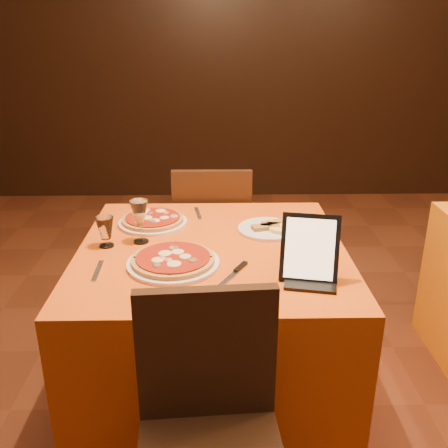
{
  "coord_description": "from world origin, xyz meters",
  "views": [
    {
      "loc": [
        -0.57,
        -1.35,
        1.6
      ],
      "look_at": [
        -0.54,
        0.52,
        0.86
      ],
      "focal_mm": 40.0,
      "sensor_mm": 36.0,
      "label": 1
    }
  ],
  "objects_px": {
    "chair_main_far": "(213,237)",
    "pizza_near": "(173,261)",
    "wine_glass": "(140,221)",
    "main_table": "(213,324)",
    "pizza_far": "(153,221)",
    "water_glass": "(106,232)",
    "tablet": "(310,248)"
  },
  "relations": [
    {
      "from": "chair_main_far",
      "to": "pizza_near",
      "type": "relative_size",
      "value": 2.56
    },
    {
      "from": "chair_main_far",
      "to": "wine_glass",
      "type": "distance_m",
      "value": 0.89
    },
    {
      "from": "main_table",
      "to": "pizza_near",
      "type": "height_order",
      "value": "pizza_near"
    },
    {
      "from": "pizza_far",
      "to": "water_glass",
      "type": "bearing_deg",
      "value": -123.2
    },
    {
      "from": "water_glass",
      "to": "pizza_near",
      "type": "bearing_deg",
      "value": -31.6
    },
    {
      "from": "pizza_far",
      "to": "tablet",
      "type": "relative_size",
      "value": 1.29
    },
    {
      "from": "pizza_far",
      "to": "tablet",
      "type": "xyz_separation_m",
      "value": [
        0.62,
        -0.55,
        0.1
      ]
    },
    {
      "from": "chair_main_far",
      "to": "pizza_far",
      "type": "xyz_separation_m",
      "value": [
        -0.27,
        -0.53,
        0.31
      ]
    },
    {
      "from": "chair_main_far",
      "to": "tablet",
      "type": "relative_size",
      "value": 3.73
    },
    {
      "from": "main_table",
      "to": "water_glass",
      "type": "xyz_separation_m",
      "value": [
        -0.44,
        0.01,
        0.44
      ]
    },
    {
      "from": "pizza_near",
      "to": "water_glass",
      "type": "xyz_separation_m",
      "value": [
        -0.29,
        0.18,
        0.05
      ]
    },
    {
      "from": "main_table",
      "to": "tablet",
      "type": "height_order",
      "value": "tablet"
    },
    {
      "from": "chair_main_far",
      "to": "water_glass",
      "type": "relative_size",
      "value": 7.0
    },
    {
      "from": "pizza_near",
      "to": "pizza_far",
      "type": "relative_size",
      "value": 1.13
    },
    {
      "from": "pizza_near",
      "to": "wine_glass",
      "type": "distance_m",
      "value": 0.28
    },
    {
      "from": "pizza_near",
      "to": "wine_glass",
      "type": "bearing_deg",
      "value": 124.82
    },
    {
      "from": "chair_main_far",
      "to": "pizza_near",
      "type": "height_order",
      "value": "chair_main_far"
    },
    {
      "from": "pizza_far",
      "to": "water_glass",
      "type": "xyz_separation_m",
      "value": [
        -0.16,
        -0.25,
        0.05
      ]
    },
    {
      "from": "main_table",
      "to": "water_glass",
      "type": "distance_m",
      "value": 0.62
    },
    {
      "from": "wine_glass",
      "to": "water_glass",
      "type": "bearing_deg",
      "value": -163.37
    },
    {
      "from": "pizza_near",
      "to": "water_glass",
      "type": "bearing_deg",
      "value": 148.4
    },
    {
      "from": "wine_glass",
      "to": "tablet",
      "type": "xyz_separation_m",
      "value": [
        0.65,
        -0.34,
        0.03
      ]
    },
    {
      "from": "main_table",
      "to": "pizza_far",
      "type": "bearing_deg",
      "value": 136.08
    },
    {
      "from": "pizza_near",
      "to": "tablet",
      "type": "xyz_separation_m",
      "value": [
        0.5,
        -0.12,
        0.1
      ]
    },
    {
      "from": "pizza_near",
      "to": "wine_glass",
      "type": "relative_size",
      "value": 1.87
    },
    {
      "from": "pizza_far",
      "to": "pizza_near",
      "type": "bearing_deg",
      "value": -73.51
    },
    {
      "from": "main_table",
      "to": "tablet",
      "type": "xyz_separation_m",
      "value": [
        0.35,
        -0.28,
        0.49
      ]
    },
    {
      "from": "chair_main_far",
      "to": "pizza_far",
      "type": "distance_m",
      "value": 0.67
    },
    {
      "from": "chair_main_far",
      "to": "pizza_far",
      "type": "height_order",
      "value": "chair_main_far"
    },
    {
      "from": "main_table",
      "to": "chair_main_far",
      "type": "xyz_separation_m",
      "value": [
        0.0,
        0.79,
        0.08
      ]
    },
    {
      "from": "pizza_far",
      "to": "water_glass",
      "type": "relative_size",
      "value": 2.42
    },
    {
      "from": "main_table",
      "to": "pizza_far",
      "type": "distance_m",
      "value": 0.55
    }
  ]
}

